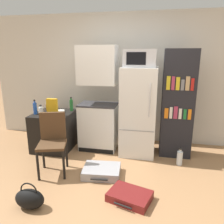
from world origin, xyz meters
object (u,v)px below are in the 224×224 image
object	(u,v)px
bowl	(60,111)
bottle_amber_beer	(48,107)
bottle_blue_soda	(35,108)
bottle_clear_short	(41,111)
kitchen_hutch	(98,103)
suitcase_small_flat	(102,171)
refrigerator	(138,112)
bottle_milk_white	(50,109)
suitcase_large_flat	(130,196)
handbag	(30,199)
microwave	(140,58)
chair	(53,137)
bookshelf	(177,104)
side_table	(55,130)
bottle_green_tall	(71,105)
cereal_box	(52,107)
water_bottle_front	(180,158)

from	to	relation	value
bowl	bottle_amber_beer	bearing A→B (deg)	164.05
bottle_blue_soda	bottle_clear_short	size ratio (longest dim) A/B	1.32
kitchen_hutch	suitcase_small_flat	world-z (taller)	kitchen_hutch
suitcase_small_flat	refrigerator	bearing A→B (deg)	57.59
bottle_amber_beer	suitcase_small_flat	xyz separation A→B (m)	(1.30, -0.92, -0.71)
bottle_milk_white	suitcase_small_flat	distance (m)	1.61
bottle_amber_beer	suitcase_large_flat	world-z (taller)	bottle_amber_beer
handbag	suitcase_small_flat	bearing A→B (deg)	53.20
bowl	kitchen_hutch	bearing A→B (deg)	8.52
microwave	bottle_milk_white	bearing A→B (deg)	-177.45
refrigerator	bowl	world-z (taller)	refrigerator
chair	handbag	xyz separation A→B (m)	(0.10, -0.87, -0.42)
refrigerator	chair	size ratio (longest dim) A/B	1.69
kitchen_hutch	bowl	size ratio (longest dim) A/B	12.23
kitchen_hutch	suitcase_large_flat	distance (m)	1.84
refrigerator	bookshelf	bearing A→B (deg)	7.95
chair	suitcase_large_flat	bearing A→B (deg)	-38.06
kitchen_hutch	bottle_blue_soda	size ratio (longest dim) A/B	7.17
side_table	bottle_blue_soda	size ratio (longest dim) A/B	2.86
bottle_milk_white	handbag	world-z (taller)	bottle_milk_white
bottle_milk_white	handbag	bearing A→B (deg)	-71.96
microwave	kitchen_hutch	bearing A→B (deg)	175.44
microwave	bottle_green_tall	size ratio (longest dim) A/B	1.97
bottle_amber_beer	side_table	bearing A→B (deg)	-36.59
cereal_box	suitcase_small_flat	world-z (taller)	cereal_box
chair	handbag	bearing A→B (deg)	-99.81
chair	microwave	bearing A→B (deg)	19.73
bottle_blue_soda	bottle_clear_short	bearing A→B (deg)	-31.18
handbag	cereal_box	bearing A→B (deg)	105.01
bottle_green_tall	suitcase_small_flat	size ratio (longest dim) A/B	0.46
handbag	water_bottle_front	distance (m)	2.33
water_bottle_front	bottle_green_tall	bearing A→B (deg)	167.64
bottle_milk_white	suitcase_large_flat	world-z (taller)	bottle_milk_white
bottle_amber_beer	bottle_blue_soda	size ratio (longest dim) A/B	0.62
side_table	suitcase_small_flat	distance (m)	1.40
refrigerator	water_bottle_front	xyz separation A→B (m)	(0.72, -0.32, -0.65)
suitcase_small_flat	water_bottle_front	world-z (taller)	water_bottle_front
bottle_amber_beer	refrigerator	bearing A→B (deg)	-1.23
suitcase_large_flat	water_bottle_front	bearing A→B (deg)	73.69
bottle_milk_white	suitcase_small_flat	size ratio (longest dim) A/B	0.25
bookshelf	bowl	distance (m)	2.13
kitchen_hutch	side_table	bearing A→B (deg)	-169.56
bottle_amber_beer	suitcase_small_flat	bearing A→B (deg)	-35.39
microwave	bottle_clear_short	bearing A→B (deg)	-168.36
refrigerator	bottle_green_tall	world-z (taller)	refrigerator
bottle_milk_white	chair	world-z (taller)	chair
bottle_green_tall	chair	size ratio (longest dim) A/B	0.29
refrigerator	bookshelf	size ratio (longest dim) A/B	0.84
refrigerator	handbag	distance (m)	2.18
refrigerator	handbag	size ratio (longest dim) A/B	4.32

